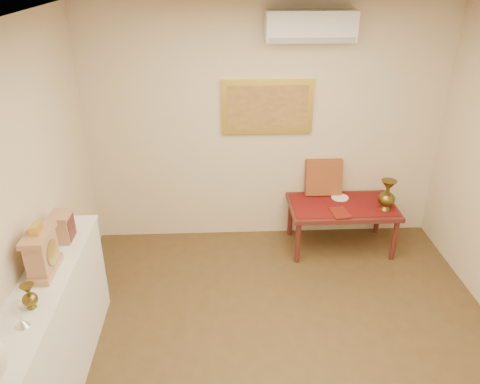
{
  "coord_description": "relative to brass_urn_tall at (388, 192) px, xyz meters",
  "views": [
    {
      "loc": [
        -0.53,
        -2.72,
        3.06
      ],
      "look_at": [
        -0.35,
        1.15,
        1.11
      ],
      "focal_mm": 35.0,
      "sensor_mm": 36.0,
      "label": 1
    }
  ],
  "objects": [
    {
      "name": "floor",
      "position": [
        -1.29,
        -1.76,
        -0.77
      ],
      "size": [
        4.5,
        4.5,
        0.0
      ],
      "primitive_type": "plane",
      "color": "brown",
      "rests_on": "ground"
    },
    {
      "name": "ceiling",
      "position": [
        -1.29,
        -1.76,
        1.93
      ],
      "size": [
        4.5,
        4.5,
        0.0
      ],
      "primitive_type": "plane",
      "rotation": [
        3.14,
        0.0,
        0.0
      ],
      "color": "silver",
      "rests_on": "ground"
    },
    {
      "name": "wall_back",
      "position": [
        -1.29,
        0.49,
        0.58
      ],
      "size": [
        4.0,
        0.02,
        2.7
      ],
      "primitive_type": "cube",
      "color": "beige",
      "rests_on": "ground"
    },
    {
      "name": "wall_left",
      "position": [
        -3.29,
        -1.76,
        0.58
      ],
      "size": [
        0.02,
        4.5,
        2.7
      ],
      "primitive_type": "cube",
      "color": "beige",
      "rests_on": "ground"
    },
    {
      "name": "candlestick",
      "position": [
        -3.09,
        -2.16,
        0.31
      ],
      "size": [
        0.09,
        0.09,
        0.19
      ],
      "primitive_type": null,
      "color": "silver",
      "rests_on": "display_ledge"
    },
    {
      "name": "brass_urn_small",
      "position": [
        -3.09,
        -1.98,
        0.33
      ],
      "size": [
        0.1,
        0.1,
        0.23
      ],
      "primitive_type": null,
      "color": "brown",
      "rests_on": "display_ledge"
    },
    {
      "name": "table_cloth",
      "position": [
        -0.44,
        0.12,
        -0.22
      ],
      "size": [
        1.14,
        0.59,
        0.01
      ],
      "primitive_type": "cube",
      "color": "maroon",
      "rests_on": "low_table"
    },
    {
      "name": "brass_urn_tall",
      "position": [
        0.0,
        0.0,
        0.0
      ],
      "size": [
        0.19,
        0.19,
        0.42
      ],
      "primitive_type": null,
      "color": "brown",
      "rests_on": "table_cloth"
    },
    {
      "name": "plate",
      "position": [
        -0.44,
        0.28,
        -0.21
      ],
      "size": [
        0.2,
        0.2,
        0.01
      ],
      "primitive_type": "cylinder",
      "color": "white",
      "rests_on": "table_cloth"
    },
    {
      "name": "menu",
      "position": [
        -0.52,
        -0.07,
        -0.21
      ],
      "size": [
        0.21,
        0.27,
        0.01
      ],
      "primitive_type": "cube",
      "rotation": [
        0.0,
        0.0,
        0.12
      ],
      "color": "maroon",
      "rests_on": "table_cloth"
    },
    {
      "name": "cushion",
      "position": [
        -0.62,
        0.41,
        -0.0
      ],
      "size": [
        0.42,
        0.19,
        0.43
      ],
      "primitive_type": "cube",
      "rotation": [
        -0.21,
        0.0,
        0.0
      ],
      "color": "maroon",
      "rests_on": "table_cloth"
    },
    {
      "name": "display_ledge",
      "position": [
        -3.12,
        -1.76,
        -0.28
      ],
      "size": [
        0.37,
        2.02,
        0.98
      ],
      "color": "white",
      "rests_on": "floor"
    },
    {
      "name": "mantel_clock",
      "position": [
        -3.13,
        -1.59,
        0.39
      ],
      "size": [
        0.17,
        0.36,
        0.41
      ],
      "color": "tan",
      "rests_on": "display_ledge"
    },
    {
      "name": "wooden_chest",
      "position": [
        -3.12,
        -1.15,
        0.33
      ],
      "size": [
        0.16,
        0.21,
        0.24
      ],
      "color": "tan",
      "rests_on": "display_ledge"
    },
    {
      "name": "low_table",
      "position": [
        -0.44,
        0.12,
        -0.28
      ],
      "size": [
        1.2,
        0.7,
        0.55
      ],
      "color": "#551D19",
      "rests_on": "floor"
    },
    {
      "name": "painting",
      "position": [
        -1.29,
        0.47,
        0.83
      ],
      "size": [
        1.0,
        0.06,
        0.6
      ],
      "color": "gold",
      "rests_on": "wall_back"
    },
    {
      "name": "ac_unit",
      "position": [
        -0.89,
        0.36,
        1.68
      ],
      "size": [
        0.9,
        0.25,
        0.3
      ],
      "color": "silver",
      "rests_on": "wall_back"
    }
  ]
}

